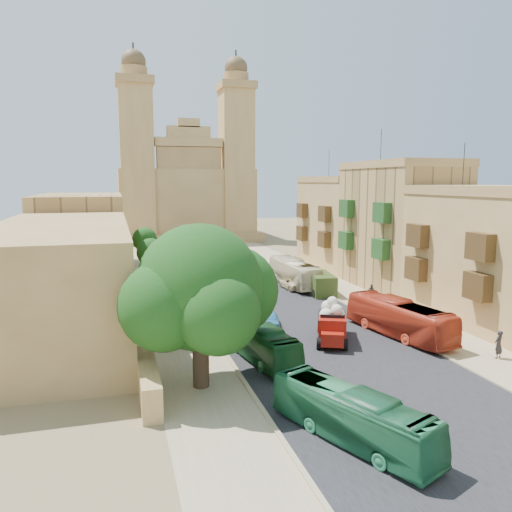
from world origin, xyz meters
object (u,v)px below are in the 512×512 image
bus_red_east (399,318)px  car_cream (292,283)px  street_tree_c (151,252)px  bus_green_south (352,416)px  bus_cream_east (294,273)px  pedestrian_c (371,292)px  bus_green_north (259,341)px  pedestrian_a (499,345)px  street_tree_b (160,271)px  car_blue_a (271,319)px  car_white_b (258,270)px  church (185,192)px  ficus_tree (201,292)px  olive_pickup (320,284)px  street_tree_d (145,240)px  car_white_a (232,291)px  street_tree_a (175,304)px  red_truck (332,323)px  car_blue_b (200,249)px  car_dkblue (195,256)px

bus_red_east → car_cream: bearing=-94.3°
street_tree_c → bus_green_south: 40.39m
car_cream → bus_cream_east: bearing=-118.6°
pedestrian_c → bus_green_north: bearing=-71.8°
bus_green_north → pedestrian_a: (15.25, -4.27, -0.25)m
street_tree_b → bus_green_south: street_tree_b is taller
bus_cream_east → car_cream: 1.94m
bus_green_south → car_blue_a: bearing=60.7°
bus_cream_east → car_white_b: (-2.25, 6.76, -0.76)m
church → pedestrian_c: church is taller
ficus_tree → bus_green_south: bearing=-55.5°
bus_green_south → olive_pickup: bearing=46.4°
church → car_cream: bearing=-85.0°
bus_red_east → car_cream: bus_red_east is taller
church → street_tree_d: bearing=-108.1°
street_tree_d → car_blue_a: 34.58m
bus_red_east → bus_green_south: bearing=40.8°
street_tree_b → pedestrian_c: street_tree_b is taller
church → car_white_a: bearing=-92.9°
bus_green_north → car_cream: size_ratio=1.98×
pedestrian_a → pedestrian_c: (0.11, 17.27, -0.17)m
pedestrian_a → car_blue_a: bearing=-62.4°
pedestrian_a → pedestrian_c: pedestrian_a is taller
church → car_cream: 52.24m
church → street_tree_b: (-10.00, -54.61, -6.28)m
bus_green_north → bus_red_east: 11.72m
street_tree_c → car_white_a: 12.96m
street_tree_a → pedestrian_a: (20.18, -8.87, -2.02)m
street_tree_c → car_white_b: bearing=-1.5°
olive_pickup → bus_green_south: 30.03m
street_tree_b → bus_green_south: size_ratio=0.56×
car_blue_a → car_cream: 14.41m
church → street_tree_d: (-10.00, -30.61, -5.96)m
car_white_b → olive_pickup: bearing=111.0°
red_truck → car_white_a: red_truck is taller
street_tree_d → red_truck: bearing=-73.8°
car_cream → car_blue_a: bearing=60.1°
street_tree_a → red_truck: (11.14, -2.44, -1.59)m
car_blue_b → pedestrian_c: pedestrian_c is taller
red_truck → car_white_b: bearing=85.9°
street_tree_b → street_tree_c: (-0.00, 12.00, 0.16)m
red_truck → bus_red_east: bearing=-3.2°
street_tree_c → bus_red_east: bearing=-58.3°
car_blue_a → bus_green_south: bearing=-82.5°
street_tree_c → bus_green_south: (6.00, -39.88, -2.19)m
bus_green_south → ficus_tree: bearing=101.4°
street_tree_a → car_cream: (14.51, 15.34, -2.37)m
street_tree_d → bus_green_south: 52.28m
car_blue_a → car_dkblue: 35.16m
street_tree_c → car_cream: bearing=-30.8°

